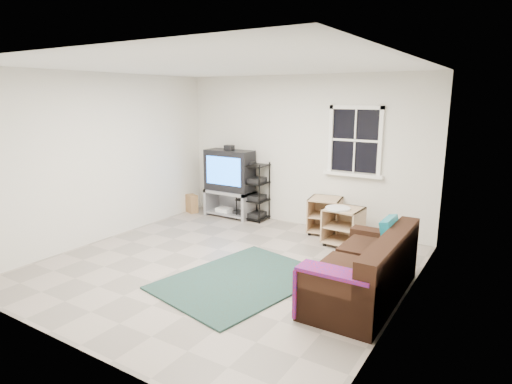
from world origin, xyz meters
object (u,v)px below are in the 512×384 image
Objects in this scene: tv_unit at (230,178)px; sofa at (365,273)px; side_table_left at (326,214)px; side_table_right at (344,223)px; av_rack at (253,195)px.

tv_unit is 0.74× the size of sofa.
side_table_left is (1.94, 0.02, -0.42)m from tv_unit.
tv_unit is 2.47m from side_table_right.
tv_unit is at bearing -175.44° from av_rack.
side_table_right is (1.92, -0.41, -0.13)m from av_rack.
side_table_right reaches higher than side_table_left.
av_rack is 1.76× the size of side_table_right.
side_table_left is at bearing 0.58° from tv_unit.
side_table_right is 1.80m from sofa.
side_table_left is 2.38m from sofa.
side_table_right is at bearing -12.19° from av_rack.
tv_unit is 2.23× the size of side_table_right.
side_table_right is at bearing 118.42° from sofa.
av_rack is at bearing 179.23° from side_table_left.
side_table_left is 0.33× the size of sofa.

